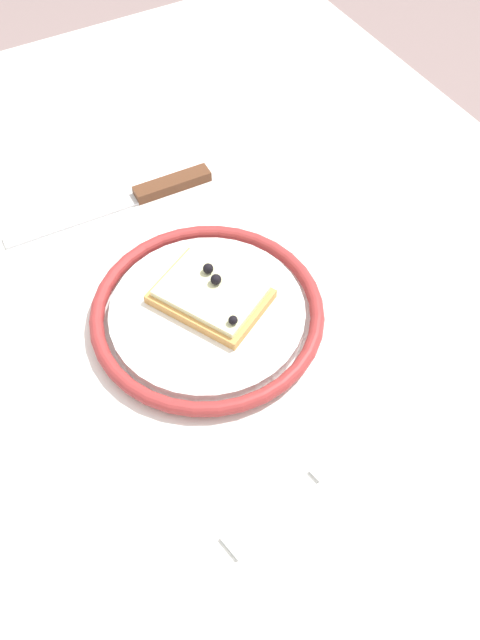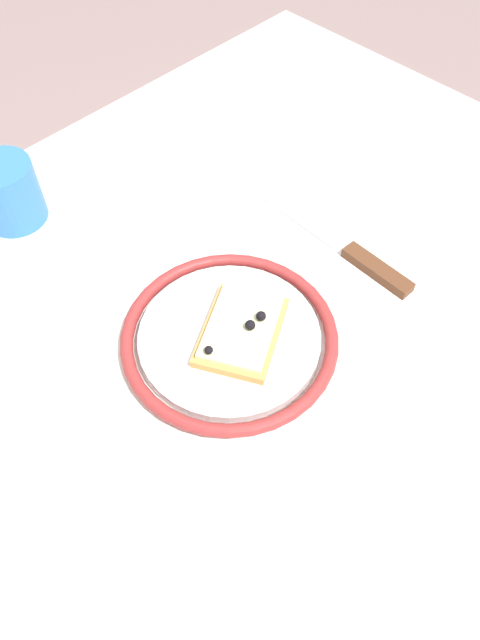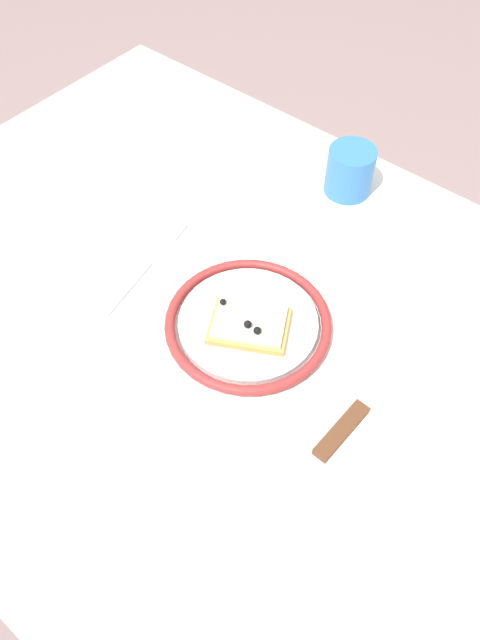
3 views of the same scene
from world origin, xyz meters
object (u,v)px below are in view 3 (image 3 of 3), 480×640
Objects in this scene: dining_table at (225,351)px; knife at (357,413)px; plate at (248,323)px; fork at (146,265)px; cup at (350,171)px; pizza_slice_near at (248,326)px.

dining_table is 0.24m from knife.
knife is (0.19, -0.02, -0.01)m from plate.
fork is at bearing 179.85° from dining_table.
cup is at bearing 67.68° from fork.
cup is at bearing 99.18° from plate.
plate is 2.90× the size of cup.
plate is 0.32m from cup.
fork is (-0.19, 0.00, -0.02)m from pizza_slice_near.
pizza_slice_near is 0.63× the size of fork.
plate is at bearing 126.12° from pizza_slice_near.
pizza_slice_near is at bearing -79.71° from cup.
pizza_slice_near is 0.18m from knife.
dining_table is 0.35m from cup.
cup is (-0.24, 0.34, 0.03)m from knife.
plate is 1.12× the size of fork.
plate is 0.02m from pizza_slice_near.
pizza_slice_near is (0.04, -0.00, 0.11)m from dining_table.
knife is at bearing -2.48° from dining_table.
fork is 0.36m from cup.
dining_table is 0.17m from fork.
dining_table is 9.37× the size of pizza_slice_near.
knife is at bearing -54.76° from cup.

